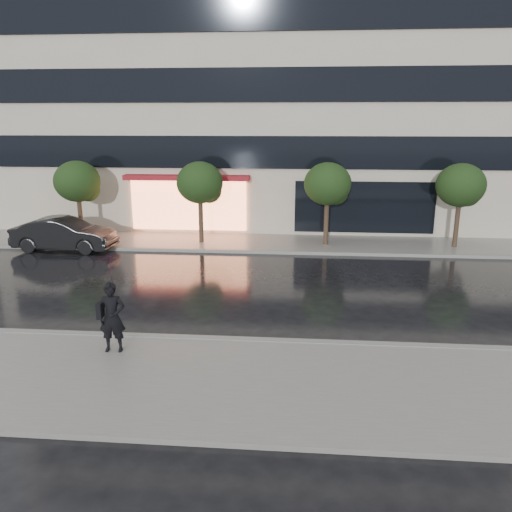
# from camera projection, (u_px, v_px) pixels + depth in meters

# --- Properties ---
(ground) EXTENTS (120.00, 120.00, 0.00)m
(ground) POSITION_uv_depth(u_px,v_px,m) (239.00, 328.00, 14.49)
(ground) COLOR black
(ground) RESTS_ON ground
(sidewalk_near) EXTENTS (60.00, 4.50, 0.12)m
(sidewalk_near) POSITION_uv_depth(u_px,v_px,m) (222.00, 383.00, 11.35)
(sidewalk_near) COLOR slate
(sidewalk_near) RESTS_ON ground
(sidewalk_far) EXTENTS (60.00, 3.50, 0.12)m
(sidewalk_far) POSITION_uv_depth(u_px,v_px,m) (263.00, 243.00, 24.34)
(sidewalk_far) COLOR slate
(sidewalk_far) RESTS_ON ground
(curb_near) EXTENTS (60.00, 0.25, 0.14)m
(curb_near) POSITION_uv_depth(u_px,v_px,m) (235.00, 340.00, 13.51)
(curb_near) COLOR gray
(curb_near) RESTS_ON ground
(curb_far) EXTENTS (60.00, 0.25, 0.14)m
(curb_far) POSITION_uv_depth(u_px,v_px,m) (261.00, 252.00, 22.65)
(curb_far) COLOR gray
(curb_far) RESTS_ON ground
(office_building) EXTENTS (30.00, 12.76, 18.00)m
(office_building) POSITION_uv_depth(u_px,v_px,m) (273.00, 65.00, 29.41)
(office_building) COLOR beige
(office_building) RESTS_ON ground
(tree_far_west) EXTENTS (2.20, 2.20, 3.99)m
(tree_far_west) POSITION_uv_depth(u_px,v_px,m) (79.00, 183.00, 24.09)
(tree_far_west) COLOR #33261C
(tree_far_west) RESTS_ON ground
(tree_mid_west) EXTENTS (2.20, 2.20, 3.99)m
(tree_mid_west) POSITION_uv_depth(u_px,v_px,m) (201.00, 184.00, 23.61)
(tree_mid_west) COLOR #33261C
(tree_mid_west) RESTS_ON ground
(tree_mid_east) EXTENTS (2.20, 2.20, 3.99)m
(tree_mid_east) POSITION_uv_depth(u_px,v_px,m) (329.00, 185.00, 23.13)
(tree_mid_east) COLOR #33261C
(tree_mid_east) RESTS_ON ground
(tree_far_east) EXTENTS (2.20, 2.20, 3.99)m
(tree_far_east) POSITION_uv_depth(u_px,v_px,m) (462.00, 187.00, 22.65)
(tree_far_east) COLOR #33261C
(tree_far_east) RESTS_ON ground
(parked_car) EXTENTS (4.71, 1.81, 1.53)m
(parked_car) POSITION_uv_depth(u_px,v_px,m) (64.00, 234.00, 23.00)
(parked_car) COLOR black
(parked_car) RESTS_ON ground
(pedestrian_with_umbrella) EXTENTS (1.08, 1.10, 2.56)m
(pedestrian_with_umbrella) POSITION_uv_depth(u_px,v_px,m) (111.00, 289.00, 12.38)
(pedestrian_with_umbrella) COLOR black
(pedestrian_with_umbrella) RESTS_ON sidewalk_near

